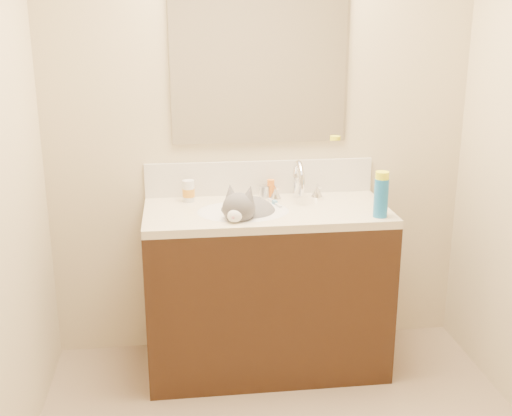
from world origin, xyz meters
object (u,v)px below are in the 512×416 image
object	(u,v)px
vanity_cabinet	(266,292)
pill_bottle	(189,191)
amber_bottle	(271,188)
faucet	(298,183)
cat	(247,217)
basin	(243,225)
spray_can	(381,198)
silver_jar	(264,192)

from	to	relation	value
vanity_cabinet	pill_bottle	world-z (taller)	pill_bottle
vanity_cabinet	amber_bottle	size ratio (longest dim) A/B	12.73
faucet	amber_bottle	size ratio (longest dim) A/B	2.97
faucet	cat	bearing A→B (deg)	-148.72
basin	spray_can	distance (m)	0.67
silver_jar	spray_can	world-z (taller)	spray_can
vanity_cabinet	silver_jar	distance (m)	0.52
cat	vanity_cabinet	bearing A→B (deg)	41.76
vanity_cabinet	faucet	size ratio (longest dim) A/B	4.29
basin	silver_jar	xyz separation A→B (m)	(0.13, 0.22, 0.10)
basin	pill_bottle	distance (m)	0.35
basin	faucet	size ratio (longest dim) A/B	1.61
faucet	spray_can	world-z (taller)	faucet
spray_can	vanity_cabinet	bearing A→B (deg)	159.02
pill_bottle	basin	bearing A→B (deg)	-38.60
basin	amber_bottle	bearing A→B (deg)	53.42
faucet	silver_jar	bearing A→B (deg)	162.00
basin	silver_jar	size ratio (longest dim) A/B	6.89
pill_bottle	silver_jar	world-z (taller)	pill_bottle
amber_bottle	spray_can	bearing A→B (deg)	-40.35
amber_bottle	spray_can	distance (m)	0.61
vanity_cabinet	spray_can	distance (m)	0.77
basin	amber_bottle	world-z (taller)	amber_bottle
basin	pill_bottle	bearing A→B (deg)	141.40
amber_bottle	spray_can	world-z (taller)	spray_can
vanity_cabinet	spray_can	world-z (taller)	spray_can
basin	amber_bottle	xyz separation A→B (m)	(0.17, 0.23, 0.12)
vanity_cabinet	pill_bottle	xyz separation A→B (m)	(-0.38, 0.18, 0.50)
vanity_cabinet	basin	distance (m)	0.40
vanity_cabinet	silver_jar	bearing A→B (deg)	86.12
faucet	silver_jar	distance (m)	0.18
basin	pill_bottle	size ratio (longest dim) A/B	4.10
cat	pill_bottle	distance (m)	0.36
vanity_cabinet	basin	xyz separation A→B (m)	(-0.12, -0.03, 0.38)
amber_bottle	vanity_cabinet	bearing A→B (deg)	-103.86
cat	spray_can	xyz separation A→B (m)	(0.62, -0.16, 0.12)
vanity_cabinet	cat	distance (m)	0.44
vanity_cabinet	pill_bottle	size ratio (longest dim) A/B	10.93
amber_bottle	faucet	bearing A→B (deg)	-24.60
pill_bottle	spray_can	distance (m)	0.96
basin	cat	world-z (taller)	cat
silver_jar	basin	bearing A→B (deg)	-120.99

